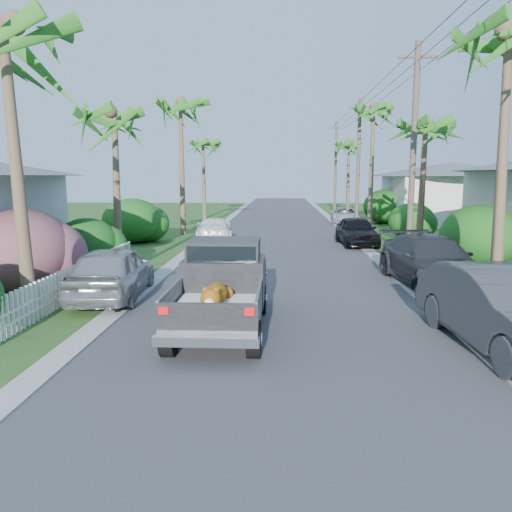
# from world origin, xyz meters

# --- Properties ---
(ground) EXTENTS (120.00, 120.00, 0.00)m
(ground) POSITION_xyz_m (0.00, 0.00, 0.00)
(ground) COLOR #2F4C1C
(ground) RESTS_ON ground
(road) EXTENTS (8.00, 100.00, 0.02)m
(road) POSITION_xyz_m (0.00, 25.00, 0.01)
(road) COLOR #38383A
(road) RESTS_ON ground
(curb_left) EXTENTS (0.60, 100.00, 0.06)m
(curb_left) POSITION_xyz_m (-4.30, 25.00, 0.03)
(curb_left) COLOR #A5A39E
(curb_left) RESTS_ON ground
(curb_right) EXTENTS (0.60, 100.00, 0.06)m
(curb_right) POSITION_xyz_m (4.30, 25.00, 0.03)
(curb_right) COLOR #A5A39E
(curb_right) RESTS_ON ground
(pickup_truck) EXTENTS (1.98, 5.12, 2.06)m
(pickup_truck) POSITION_xyz_m (-1.32, 2.99, 1.01)
(pickup_truck) COLOR black
(pickup_truck) RESTS_ON ground
(parked_car_rn) EXTENTS (2.38, 5.35, 1.71)m
(parked_car_rn) POSITION_xyz_m (4.67, 1.49, 0.85)
(parked_car_rn) COLOR #313437
(parked_car_rn) RESTS_ON ground
(parked_car_rm) EXTENTS (2.78, 5.71, 1.60)m
(parked_car_rm) POSITION_xyz_m (5.00, 7.76, 0.80)
(parked_car_rm) COLOR #2A2C2F
(parked_car_rm) RESTS_ON ground
(parked_car_rf) EXTENTS (2.00, 4.46, 1.49)m
(parked_car_rf) POSITION_xyz_m (4.03, 17.44, 0.74)
(parked_car_rf) COLOR black
(parked_car_rf) RESTS_ON ground
(parked_car_rd) EXTENTS (2.22, 4.43, 1.20)m
(parked_car_rd) POSITION_xyz_m (5.00, 29.94, 0.60)
(parked_car_rd) COLOR silver
(parked_car_rd) RESTS_ON ground
(parked_car_ln) EXTENTS (2.19, 4.73, 1.57)m
(parked_car_ln) POSITION_xyz_m (-4.88, 5.47, 0.78)
(parked_car_ln) COLOR #9C9EA2
(parked_car_ln) RESTS_ON ground
(parked_car_lf) EXTENTS (2.47, 4.82, 1.34)m
(parked_car_lf) POSITION_xyz_m (-3.60, 18.30, 0.67)
(parked_car_lf) COLOR white
(parked_car_lf) RESTS_ON ground
(palm_l_a) EXTENTS (4.40, 4.40, 8.20)m
(palm_l_a) POSITION_xyz_m (-6.20, 3.00, 6.93)
(palm_l_a) COLOR brown
(palm_l_a) RESTS_ON ground
(palm_l_b) EXTENTS (4.40, 4.40, 7.40)m
(palm_l_b) POSITION_xyz_m (-6.80, 12.00, 6.15)
(palm_l_b) COLOR brown
(palm_l_b) RESTS_ON ground
(palm_l_c) EXTENTS (4.40, 4.40, 9.20)m
(palm_l_c) POSITION_xyz_m (-6.00, 22.00, 7.91)
(palm_l_c) COLOR brown
(palm_l_c) RESTS_ON ground
(palm_l_d) EXTENTS (4.40, 4.40, 7.70)m
(palm_l_d) POSITION_xyz_m (-6.50, 34.00, 6.44)
(palm_l_d) COLOR brown
(palm_l_d) RESTS_ON ground
(palm_r_a) EXTENTS (4.40, 4.40, 8.70)m
(palm_r_a) POSITION_xyz_m (6.30, 6.00, 7.42)
(palm_r_a) COLOR brown
(palm_r_a) RESTS_ON ground
(palm_r_b) EXTENTS (4.40, 4.40, 7.20)m
(palm_r_b) POSITION_xyz_m (6.60, 15.00, 5.95)
(palm_r_b) COLOR brown
(palm_r_b) RESTS_ON ground
(palm_r_c) EXTENTS (4.40, 4.40, 9.40)m
(palm_r_c) POSITION_xyz_m (6.20, 26.00, 8.11)
(palm_r_c) COLOR brown
(palm_r_c) RESTS_ON ground
(palm_r_d) EXTENTS (4.40, 4.40, 8.00)m
(palm_r_d) POSITION_xyz_m (6.50, 40.00, 6.74)
(palm_r_d) COLOR brown
(palm_r_d) RESTS_ON ground
(shrub_l_b) EXTENTS (3.00, 3.30, 2.60)m
(shrub_l_b) POSITION_xyz_m (-7.80, 6.00, 1.30)
(shrub_l_b) COLOR #BF1B6D
(shrub_l_b) RESTS_ON ground
(shrub_l_c) EXTENTS (2.40, 2.64, 2.00)m
(shrub_l_c) POSITION_xyz_m (-7.40, 10.00, 1.00)
(shrub_l_c) COLOR #144915
(shrub_l_c) RESTS_ON ground
(shrub_l_d) EXTENTS (3.20, 3.52, 2.40)m
(shrub_l_d) POSITION_xyz_m (-8.00, 18.00, 1.20)
(shrub_l_d) COLOR #144915
(shrub_l_d) RESTS_ON ground
(shrub_r_b) EXTENTS (3.00, 3.30, 2.50)m
(shrub_r_b) POSITION_xyz_m (7.80, 11.00, 1.25)
(shrub_r_b) COLOR #144915
(shrub_r_b) RESTS_ON ground
(shrub_r_c) EXTENTS (2.60, 2.86, 2.10)m
(shrub_r_c) POSITION_xyz_m (7.50, 20.00, 1.05)
(shrub_r_c) COLOR #144915
(shrub_r_c) RESTS_ON ground
(shrub_r_d) EXTENTS (3.20, 3.52, 2.60)m
(shrub_r_d) POSITION_xyz_m (8.00, 30.00, 1.30)
(shrub_r_d) COLOR #144915
(shrub_r_d) RESTS_ON ground
(picket_fence) EXTENTS (0.10, 11.00, 1.00)m
(picket_fence) POSITION_xyz_m (-6.00, 5.50, 0.50)
(picket_fence) COLOR white
(picket_fence) RESTS_ON ground
(house_right_far) EXTENTS (9.00, 8.00, 4.60)m
(house_right_far) POSITION_xyz_m (13.00, 30.00, 2.12)
(house_right_far) COLOR silver
(house_right_far) RESTS_ON ground
(utility_pole_b) EXTENTS (1.60, 0.26, 9.00)m
(utility_pole_b) POSITION_xyz_m (5.60, 13.00, 4.60)
(utility_pole_b) COLOR brown
(utility_pole_b) RESTS_ON ground
(utility_pole_c) EXTENTS (1.60, 0.26, 9.00)m
(utility_pole_c) POSITION_xyz_m (5.60, 28.00, 4.60)
(utility_pole_c) COLOR brown
(utility_pole_c) RESTS_ON ground
(utility_pole_d) EXTENTS (1.60, 0.26, 9.00)m
(utility_pole_d) POSITION_xyz_m (5.60, 43.00, 4.60)
(utility_pole_d) COLOR brown
(utility_pole_d) RESTS_ON ground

